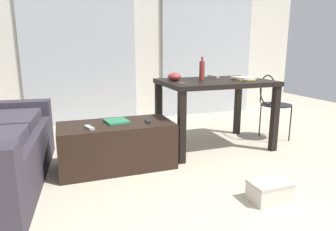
{
  "coord_description": "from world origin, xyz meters",
  "views": [
    {
      "loc": [
        -1.38,
        -1.37,
        1.15
      ],
      "look_at": [
        -0.31,
        1.61,
        0.43
      ],
      "focal_mm": 32.14,
      "sensor_mm": 36.0,
      "label": 1
    }
  ],
  "objects_px": {
    "scissors": "(182,83)",
    "tv_remote_secondary": "(89,127)",
    "book_stack": "(243,78)",
    "shoebox": "(270,191)",
    "craft_table": "(215,90)",
    "bottle_far": "(202,70)",
    "wire_chair": "(272,100)",
    "tv_remote_primary": "(148,121)",
    "bottle_near": "(202,69)",
    "magazine": "(117,121)",
    "bowl": "(174,77)",
    "tv_remote_on_table": "(213,76)",
    "coffee_table": "(117,145)"
  },
  "relations": [
    {
      "from": "tv_remote_on_table",
      "to": "scissors",
      "type": "relative_size",
      "value": 1.67
    },
    {
      "from": "tv_remote_secondary",
      "to": "craft_table",
      "type": "bearing_deg",
      "value": -3.12
    },
    {
      "from": "book_stack",
      "to": "tv_remote_on_table",
      "type": "height_order",
      "value": "book_stack"
    },
    {
      "from": "scissors",
      "to": "bottle_near",
      "type": "bearing_deg",
      "value": 43.63
    },
    {
      "from": "bowl",
      "to": "tv_remote_on_table",
      "type": "bearing_deg",
      "value": 17.96
    },
    {
      "from": "scissors",
      "to": "tv_remote_secondary",
      "type": "bearing_deg",
      "value": -168.15
    },
    {
      "from": "bottle_far",
      "to": "bowl",
      "type": "distance_m",
      "value": 0.33
    },
    {
      "from": "scissors",
      "to": "shoebox",
      "type": "bearing_deg",
      "value": -78.38
    },
    {
      "from": "tv_remote_secondary",
      "to": "magazine",
      "type": "distance_m",
      "value": 0.31
    },
    {
      "from": "bottle_near",
      "to": "bottle_far",
      "type": "height_order",
      "value": "bottle_far"
    },
    {
      "from": "bottle_far",
      "to": "shoebox",
      "type": "xyz_separation_m",
      "value": [
        -0.08,
        -1.38,
        -0.82
      ]
    },
    {
      "from": "book_stack",
      "to": "tv_remote_on_table",
      "type": "bearing_deg",
      "value": 116.54
    },
    {
      "from": "book_stack",
      "to": "shoebox",
      "type": "bearing_deg",
      "value": -113.59
    },
    {
      "from": "book_stack",
      "to": "bottle_far",
      "type": "bearing_deg",
      "value": 161.35
    },
    {
      "from": "coffee_table",
      "to": "tv_remote_on_table",
      "type": "distance_m",
      "value": 1.54
    },
    {
      "from": "magazine",
      "to": "scissors",
      "type": "bearing_deg",
      "value": -3.76
    },
    {
      "from": "craft_table",
      "to": "tv_remote_primary",
      "type": "height_order",
      "value": "craft_table"
    },
    {
      "from": "bottle_near",
      "to": "tv_remote_secondary",
      "type": "xyz_separation_m",
      "value": [
        -1.41,
        -0.61,
        -0.44
      ]
    },
    {
      "from": "tv_remote_on_table",
      "to": "craft_table",
      "type": "bearing_deg",
      "value": -124.4
    },
    {
      "from": "craft_table",
      "to": "bottle_near",
      "type": "height_order",
      "value": "bottle_near"
    },
    {
      "from": "magazine",
      "to": "shoebox",
      "type": "bearing_deg",
      "value": -57.72
    },
    {
      "from": "book_stack",
      "to": "tv_remote_secondary",
      "type": "relative_size",
      "value": 1.73
    },
    {
      "from": "scissors",
      "to": "tv_remote_secondary",
      "type": "height_order",
      "value": "scissors"
    },
    {
      "from": "coffee_table",
      "to": "bottle_far",
      "type": "height_order",
      "value": "bottle_far"
    },
    {
      "from": "scissors",
      "to": "bottle_far",
      "type": "bearing_deg",
      "value": 32.67
    },
    {
      "from": "bottle_far",
      "to": "magazine",
      "type": "height_order",
      "value": "bottle_far"
    },
    {
      "from": "bottle_near",
      "to": "magazine",
      "type": "xyz_separation_m",
      "value": [
        -1.14,
        -0.46,
        -0.44
      ]
    },
    {
      "from": "magazine",
      "to": "shoebox",
      "type": "distance_m",
      "value": 1.52
    },
    {
      "from": "scissors",
      "to": "shoebox",
      "type": "xyz_separation_m",
      "value": [
        0.24,
        -1.18,
        -0.71
      ]
    },
    {
      "from": "coffee_table",
      "to": "tv_remote_primary",
      "type": "height_order",
      "value": "tv_remote_primary"
    },
    {
      "from": "tv_remote_on_table",
      "to": "tv_remote_secondary",
      "type": "distance_m",
      "value": 1.74
    },
    {
      "from": "bottle_far",
      "to": "magazine",
      "type": "relative_size",
      "value": 1.14
    },
    {
      "from": "tv_remote_primary",
      "to": "bowl",
      "type": "bearing_deg",
      "value": 53.82
    },
    {
      "from": "bottle_far",
      "to": "book_stack",
      "type": "height_order",
      "value": "bottle_far"
    },
    {
      "from": "craft_table",
      "to": "bottle_far",
      "type": "relative_size",
      "value": 4.68
    },
    {
      "from": "coffee_table",
      "to": "craft_table",
      "type": "bearing_deg",
      "value": 11.68
    },
    {
      "from": "tv_remote_secondary",
      "to": "book_stack",
      "type": "bearing_deg",
      "value": -8.33
    },
    {
      "from": "bottle_near",
      "to": "book_stack",
      "type": "bearing_deg",
      "value": -44.23
    },
    {
      "from": "bottle_near",
      "to": "tv_remote_primary",
      "type": "distance_m",
      "value": 1.1
    },
    {
      "from": "tv_remote_primary",
      "to": "craft_table",
      "type": "bearing_deg",
      "value": 29.84
    },
    {
      "from": "wire_chair",
      "to": "bottle_near",
      "type": "relative_size",
      "value": 3.24
    },
    {
      "from": "craft_table",
      "to": "tv_remote_secondary",
      "type": "distance_m",
      "value": 1.51
    },
    {
      "from": "book_stack",
      "to": "magazine",
      "type": "bearing_deg",
      "value": -175.77
    },
    {
      "from": "bottle_near",
      "to": "book_stack",
      "type": "height_order",
      "value": "bottle_near"
    },
    {
      "from": "craft_table",
      "to": "bottle_near",
      "type": "bearing_deg",
      "value": 99.58
    },
    {
      "from": "coffee_table",
      "to": "bottle_near",
      "type": "relative_size",
      "value": 4.27
    },
    {
      "from": "wire_chair",
      "to": "tv_remote_primary",
      "type": "distance_m",
      "value": 1.73
    },
    {
      "from": "bowl",
      "to": "tv_remote_on_table",
      "type": "distance_m",
      "value": 0.62
    },
    {
      "from": "tv_remote_secondary",
      "to": "magazine",
      "type": "height_order",
      "value": "same"
    },
    {
      "from": "wire_chair",
      "to": "shoebox",
      "type": "relative_size",
      "value": 2.67
    }
  ]
}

